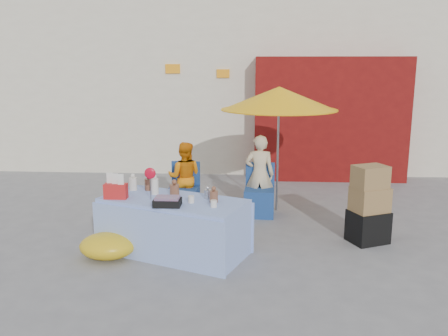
# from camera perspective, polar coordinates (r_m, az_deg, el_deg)

# --- Properties ---
(ground) EXTENTS (80.00, 80.00, 0.00)m
(ground) POSITION_cam_1_polar(r_m,az_deg,el_deg) (6.46, -1.77, -9.83)
(ground) COLOR slate
(ground) RESTS_ON ground
(backdrop) EXTENTS (14.00, 8.00, 7.80)m
(backdrop) POSITION_cam_1_polar(r_m,az_deg,el_deg) (13.49, 3.45, 15.13)
(backdrop) COLOR silver
(backdrop) RESTS_ON ground
(market_table) EXTENTS (2.10, 1.54, 1.16)m
(market_table) POSITION_cam_1_polar(r_m,az_deg,el_deg) (6.29, -6.13, -6.86)
(market_table) COLOR #95B2EE
(market_table) RESTS_ON ground
(chair_left) EXTENTS (0.50, 0.49, 0.85)m
(chair_left) POSITION_cam_1_polar(r_m,az_deg,el_deg) (7.91, -4.85, -3.72)
(chair_left) COLOR navy
(chair_left) RESTS_ON ground
(chair_right) EXTENTS (0.50, 0.49, 0.85)m
(chair_right) POSITION_cam_1_polar(r_m,az_deg,el_deg) (7.83, 4.26, -3.88)
(chair_right) COLOR navy
(chair_right) RESTS_ON ground
(vendor_orange) EXTENTS (0.60, 0.48, 1.19)m
(vendor_orange) POSITION_cam_1_polar(r_m,az_deg,el_deg) (7.95, -4.76, -1.11)
(vendor_orange) COLOR orange
(vendor_orange) RESTS_ON ground
(vendor_beige) EXTENTS (0.50, 0.34, 1.32)m
(vendor_beige) POSITION_cam_1_polar(r_m,az_deg,el_deg) (7.86, 4.29, -0.77)
(vendor_beige) COLOR beige
(vendor_beige) RESTS_ON ground
(umbrella) EXTENTS (1.90, 1.90, 2.09)m
(umbrella) POSITION_cam_1_polar(r_m,az_deg,el_deg) (7.83, 6.64, 8.26)
(umbrella) COLOR gray
(umbrella) RESTS_ON ground
(box_stack) EXTENTS (0.62, 0.57, 1.10)m
(box_stack) POSITION_cam_1_polar(r_m,az_deg,el_deg) (6.87, 17.05, -4.54)
(box_stack) COLOR black
(box_stack) RESTS_ON ground
(tarp_bundle) EXTENTS (0.85, 0.75, 0.33)m
(tarp_bundle) POSITION_cam_1_polar(r_m,az_deg,el_deg) (6.33, -13.80, -9.08)
(tarp_bundle) COLOR gold
(tarp_bundle) RESTS_ON ground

